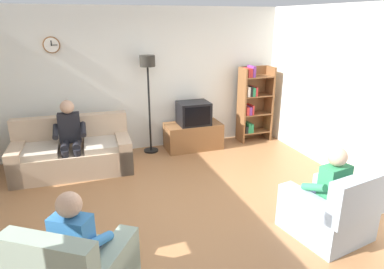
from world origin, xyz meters
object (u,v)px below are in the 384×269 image
couch (73,154)px  person_on_couch (70,134)px  floor_lamp (148,77)px  tv (194,113)px  tv_stand (193,136)px  armchair_near_bookshelf (329,213)px  person_in_right_armchair (327,186)px  person_in_left_armchair (80,240)px  bookshelf (253,103)px

couch → person_on_couch: 0.40m
floor_lamp → tv: bearing=-8.3°
tv_stand → armchair_near_bookshelf: armchair_near_bookshelf is taller
tv_stand → floor_lamp: size_ratio=0.59×
tv → person_in_right_armchair: 3.20m
person_on_couch → person_in_right_armchair: (2.85, -2.69, -0.09)m
person_on_couch → person_in_left_armchair: person_on_couch is taller
armchair_near_bookshelf → tv_stand: bearing=100.1°
tv_stand → person_on_couch: person_on_couch is taller
person_on_couch → bookshelf: bearing=8.7°
couch → floor_lamp: bearing=18.2°
tv_stand → bookshelf: bearing=3.1°
floor_lamp → person_on_couch: bearing=-158.0°
floor_lamp → tv_stand: bearing=-6.7°
tv → tv_stand: bearing=90.0°
couch → armchair_near_bookshelf: same height
couch → person_in_left_armchair: bearing=-88.9°
tv_stand → armchair_near_bookshelf: (0.58, -3.26, 0.03)m
couch → floor_lamp: 1.89m
tv_stand → person_in_right_armchair: size_ratio=0.98×
person_on_couch → floor_lamp: bearing=22.0°
couch → person_on_couch: person_on_couch is taller
tv → person_in_left_armchair: (-2.22, -3.28, -0.13)m
floor_lamp → person_in_right_armchair: 3.66m
tv → floor_lamp: size_ratio=0.32×
armchair_near_bookshelf → person_in_left_armchair: bearing=-179.2°
floor_lamp → person_on_couch: (-1.44, -0.58, -0.75)m
armchair_near_bookshelf → bookshelf: bearing=77.2°
person_in_left_armchair → armchair_near_bookshelf: bearing=0.8°
armchair_near_bookshelf → person_in_right_armchair: bearing=100.1°
bookshelf → person_on_couch: bearing=-171.3°
floor_lamp → person_in_right_armchair: size_ratio=1.65×
couch → person_in_right_armchair: 4.00m
person_in_left_armchair → person_in_right_armchair: bearing=2.6°
armchair_near_bookshelf → person_in_right_armchair: size_ratio=0.90×
bookshelf → person_in_left_armchair: bookshelf is taller
person_in_left_armchair → tv_stand: bearing=56.1°
tv_stand → floor_lamp: 1.47m
tv → bookshelf: size_ratio=0.38×
couch → person_in_left_armchair: (0.06, -2.93, 0.29)m
armchair_near_bookshelf → person_in_right_armchair: person_in_right_armchair is taller
couch → tv: size_ratio=3.22×
tv_stand → bookshelf: bookshelf is taller
tv → bookshelf: bookshelf is taller
person_on_couch → tv_stand: bearing=11.9°
tv_stand → bookshelf: (1.34, 0.07, 0.55)m
tv_stand → person_in_right_armchair: 3.24m
tv_stand → person_on_couch: bearing=-168.1°
person_in_right_armchair → floor_lamp: bearing=113.2°
tv → person_in_left_armchair: size_ratio=0.54×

